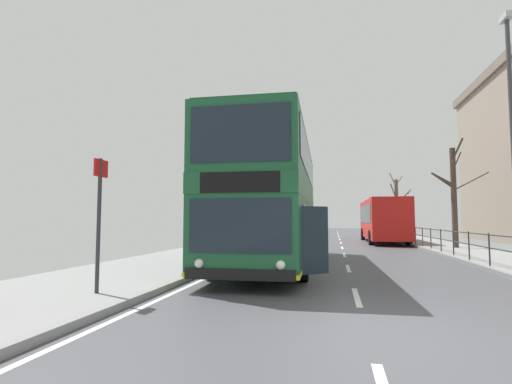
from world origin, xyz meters
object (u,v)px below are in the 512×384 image
at_px(background_bus_far_lane, 383,219).
at_px(double_decker_bus_main, 273,200).
at_px(street_lamp_far_side, 512,119).
at_px(bare_tree_far_00, 397,204).
at_px(bus_stop_sign_near, 99,210).
at_px(bare_tree_far_01, 454,194).

bearing_deg(background_bus_far_lane, double_decker_bus_main, -110.09).
distance_m(street_lamp_far_side, bare_tree_far_00, 26.96).
distance_m(background_bus_far_lane, street_lamp_far_side, 15.53).
bearing_deg(street_lamp_far_side, double_decker_bus_main, -177.21).
height_order(double_decker_bus_main, bus_stop_sign_near, double_decker_bus_main).
relative_size(double_decker_bus_main, background_bus_far_lane, 1.11).
height_order(street_lamp_far_side, bare_tree_far_01, street_lamp_far_side).
bearing_deg(bare_tree_far_00, bare_tree_far_01, -89.79).
xyz_separation_m(bus_stop_sign_near, street_lamp_far_side, (10.64, 6.99, 3.19)).
height_order(double_decker_bus_main, street_lamp_far_side, street_lamp_far_side).
distance_m(background_bus_far_lane, bus_stop_sign_near, 23.44).
bearing_deg(street_lamp_far_side, bare_tree_far_01, 86.68).
relative_size(background_bus_far_lane, street_lamp_far_side, 1.21).
distance_m(double_decker_bus_main, background_bus_far_lane, 16.36).
relative_size(background_bus_far_lane, bus_stop_sign_near, 3.75).
height_order(background_bus_far_lane, bus_stop_sign_near, background_bus_far_lane).
bearing_deg(bus_stop_sign_near, background_bus_far_lane, 69.52).
xyz_separation_m(double_decker_bus_main, background_bus_far_lane, (5.62, 15.36, -0.67)).
relative_size(double_decker_bus_main, bus_stop_sign_near, 4.17).
height_order(background_bus_far_lane, bare_tree_far_00, bare_tree_far_00).
relative_size(double_decker_bus_main, street_lamp_far_side, 1.35).
bearing_deg(double_decker_bus_main, bare_tree_far_01, 45.29).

